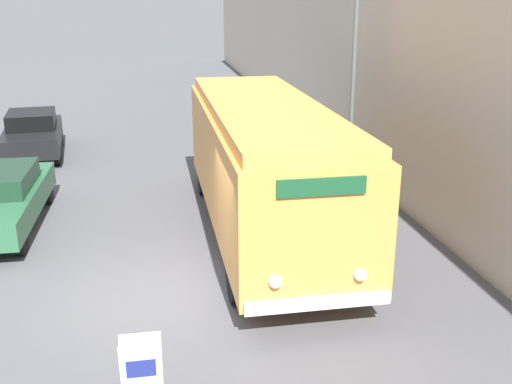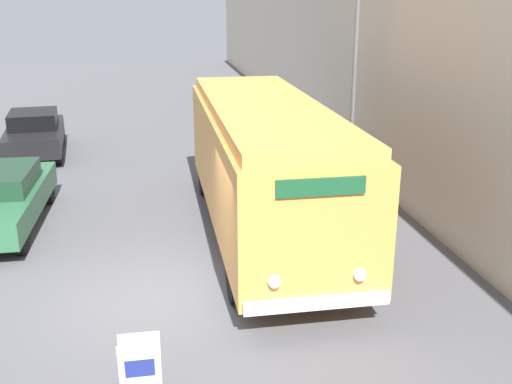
% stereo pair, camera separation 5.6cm
% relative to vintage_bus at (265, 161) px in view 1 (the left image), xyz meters
% --- Properties ---
extents(ground_plane, '(80.00, 80.00, 0.00)m').
position_rel_vintage_bus_xyz_m(ground_plane, '(-2.49, -2.77, -1.75)').
color(ground_plane, '#56565B').
extents(building_wall_right, '(0.30, 60.00, 7.50)m').
position_rel_vintage_bus_xyz_m(building_wall_right, '(3.98, 7.23, 2.00)').
color(building_wall_right, beige).
rests_on(building_wall_right, ground_plane).
extents(vintage_bus, '(2.55, 9.14, 3.07)m').
position_rel_vintage_bus_xyz_m(vintage_bus, '(0.00, 0.00, 0.00)').
color(vintage_bus, black).
rests_on(vintage_bus, ground_plane).
extents(sign_board, '(0.58, 0.33, 0.87)m').
position_rel_vintage_bus_xyz_m(sign_board, '(-2.81, -5.51, -1.33)').
color(sign_board, gray).
rests_on(sign_board, ground_plane).
extents(streetlamp, '(0.36, 0.36, 7.27)m').
position_rel_vintage_bus_xyz_m(streetlamp, '(2.99, 2.83, 2.88)').
color(streetlamp, '#595E60').
rests_on(streetlamp, ground_plane).
extents(parked_car_mid, '(2.20, 4.38, 1.52)m').
position_rel_vintage_bus_xyz_m(parked_car_mid, '(-6.47, 8.28, -0.97)').
color(parked_car_mid, black).
rests_on(parked_car_mid, ground_plane).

